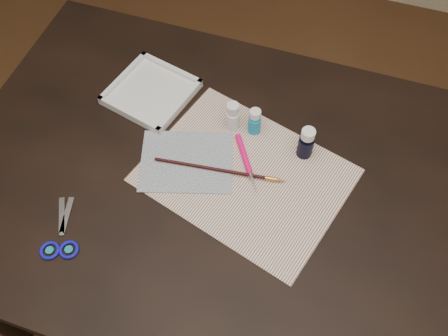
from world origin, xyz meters
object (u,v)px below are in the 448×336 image
(paper, at_px, (245,175))
(canvas, at_px, (187,161))
(scissors, at_px, (59,228))
(paint_bottle_white, at_px, (233,116))
(paint_bottle_navy, at_px, (306,143))
(paint_bottle_cyan, at_px, (255,121))
(palette_tray, at_px, (151,92))

(paper, xyz_separation_m, canvas, (-0.14, -0.01, 0.00))
(scissors, bearing_deg, paint_bottle_white, -63.23)
(canvas, xyz_separation_m, scissors, (-0.20, -0.25, 0.00))
(canvas, xyz_separation_m, paint_bottle_navy, (0.26, 0.11, 0.04))
(canvas, height_order, scissors, scissors)
(paint_bottle_cyan, relative_size, paint_bottle_navy, 0.84)
(canvas, bearing_deg, palette_tray, 133.94)
(paint_bottle_white, distance_m, scissors, 0.48)
(palette_tray, bearing_deg, paint_bottle_navy, -7.51)
(canvas, bearing_deg, paint_bottle_cyan, 48.11)
(canvas, bearing_deg, paint_bottle_navy, 23.37)
(paint_bottle_navy, height_order, palette_tray, paint_bottle_navy)
(paint_bottle_cyan, bearing_deg, paint_bottle_navy, -11.81)
(paint_bottle_cyan, relative_size, scissors, 0.46)
(canvas, height_order, paint_bottle_white, paint_bottle_white)
(paint_bottle_white, xyz_separation_m, paint_bottle_cyan, (0.05, 0.00, -0.00))
(paint_bottle_navy, xyz_separation_m, palette_tray, (-0.42, 0.06, -0.03))
(paint_bottle_navy, bearing_deg, paper, -138.42)
(paint_bottle_navy, distance_m, palette_tray, 0.43)
(palette_tray, bearing_deg, paint_bottle_white, -7.80)
(paint_bottle_white, bearing_deg, paint_bottle_cyan, 4.54)
(scissors, relative_size, palette_tray, 0.86)
(paper, height_order, scissors, scissors)
(paint_bottle_cyan, height_order, palette_tray, paint_bottle_cyan)
(paper, height_order, canvas, canvas)
(paper, bearing_deg, paint_bottle_navy, 41.58)
(scissors, bearing_deg, paint_bottle_cyan, -67.94)
(paint_bottle_cyan, height_order, scissors, paint_bottle_cyan)
(paint_bottle_cyan, distance_m, palette_tray, 0.29)
(paint_bottle_white, distance_m, palette_tray, 0.24)
(scissors, bearing_deg, canvas, -66.77)
(paint_bottle_white, height_order, paint_bottle_cyan, paint_bottle_white)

